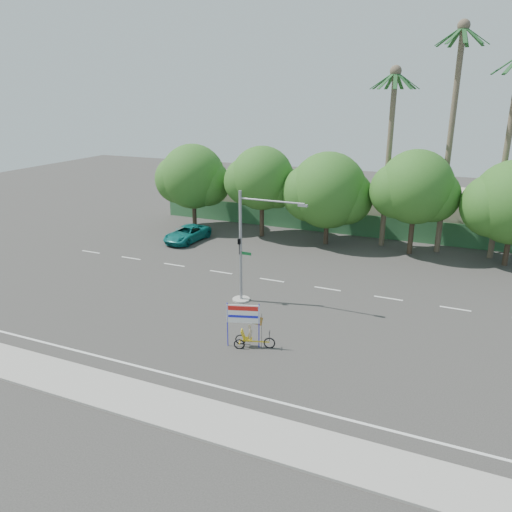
% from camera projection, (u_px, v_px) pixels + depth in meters
% --- Properties ---
extents(ground, '(120.00, 120.00, 0.00)m').
position_uv_depth(ground, '(252.00, 334.00, 27.09)').
color(ground, '#33302D').
rests_on(ground, ground).
extents(sidewalk_near, '(50.00, 2.40, 0.12)m').
position_uv_depth(sidewalk_near, '(178.00, 411.00, 20.55)').
color(sidewalk_near, gray).
rests_on(sidewalk_near, ground).
extents(fence, '(38.00, 0.08, 2.00)m').
position_uv_depth(fence, '(347.00, 224.00, 45.47)').
color(fence, '#336B3D').
rests_on(fence, ground).
extents(building_left, '(12.00, 8.00, 4.00)m').
position_uv_depth(building_left, '(265.00, 195.00, 52.85)').
color(building_left, '#B5AD8F').
rests_on(building_left, ground).
extents(building_right, '(14.00, 8.00, 3.60)m').
position_uv_depth(building_right, '(445.00, 213.00, 46.10)').
color(building_right, '#B5AD8F').
rests_on(building_right, ground).
extents(tree_far_left, '(7.14, 6.00, 7.96)m').
position_uv_depth(tree_far_left, '(193.00, 178.00, 46.56)').
color(tree_far_left, '#473828').
rests_on(tree_far_left, ground).
extents(tree_left, '(6.66, 5.60, 8.07)m').
position_uv_depth(tree_left, '(262.00, 180.00, 43.81)').
color(tree_left, '#473828').
rests_on(tree_left, ground).
extents(tree_center, '(7.62, 6.40, 7.85)m').
position_uv_depth(tree_center, '(327.00, 192.00, 41.73)').
color(tree_center, '#473828').
rests_on(tree_center, ground).
extents(tree_right, '(6.90, 5.80, 8.36)m').
position_uv_depth(tree_right, '(415.00, 190.00, 38.83)').
color(tree_right, '#473828').
rests_on(tree_right, ground).
extents(palm_tall, '(3.73, 3.79, 17.45)m').
position_uv_depth(palm_tall, '(452.00, 120.00, 37.70)').
color(palm_tall, '#70604C').
rests_on(palm_tall, ground).
extents(palm_mid, '(3.73, 3.79, 15.45)m').
position_uv_depth(palm_mid, '(509.00, 136.00, 36.53)').
color(palm_mid, '#70604C').
rests_on(palm_mid, ground).
extents(palm_short, '(3.73, 3.79, 14.45)m').
position_uv_depth(palm_short, '(390.00, 139.00, 39.92)').
color(palm_short, '#70604C').
rests_on(palm_short, ground).
extents(traffic_signal, '(4.72, 1.10, 7.00)m').
position_uv_depth(traffic_signal, '(245.00, 257.00, 30.46)').
color(traffic_signal, gray).
rests_on(traffic_signal, ground).
extents(trike_billboard, '(2.41, 1.02, 2.47)m').
position_uv_depth(trike_billboard, '(248.00, 329.00, 25.48)').
color(trike_billboard, black).
rests_on(trike_billboard, ground).
extents(pickup_truck, '(2.66, 5.07, 1.36)m').
position_uv_depth(pickup_truck, '(187.00, 234.00, 43.54)').
color(pickup_truck, '#10706B').
rests_on(pickup_truck, ground).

